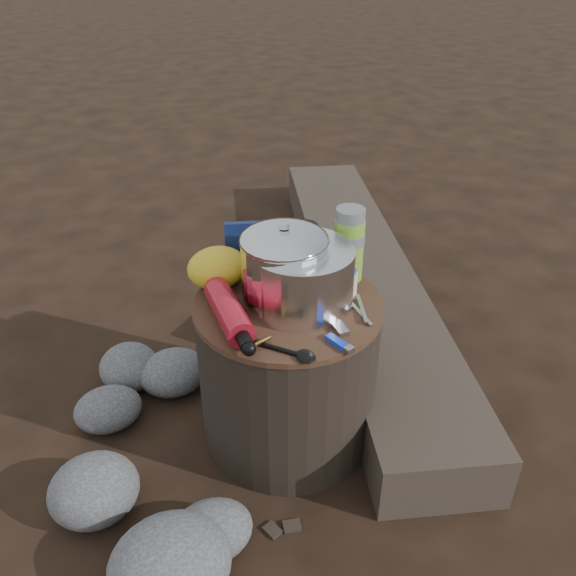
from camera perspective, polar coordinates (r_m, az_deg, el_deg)
name	(u,v)px	position (r m, az deg, el deg)	size (l,w,h in m)	color
ground	(288,429)	(1.75, 0.00, -13.43)	(60.00, 60.00, 0.00)	black
stump	(288,371)	(1.61, 0.00, -7.96)	(0.47, 0.47, 0.44)	black
rock_ring	(156,436)	(1.65, -12.58, -13.72)	(0.40, 0.88, 0.17)	#535357
log_main	(361,279)	(2.27, 7.06, 0.86)	(0.33, 1.99, 0.17)	#3B3128
log_small	(303,272)	(2.38, 1.41, 1.59)	(0.19, 1.05, 0.09)	#3B3128
foil_windscreen	(302,277)	(1.43, 1.34, 1.04)	(0.25, 0.25, 0.15)	white
camping_pot	(284,266)	(1.42, -0.37, 2.10)	(0.21, 0.21, 0.21)	silver
fuel_bottle	(229,312)	(1.39, -5.70, -2.30)	(0.07, 0.27, 0.07)	red
thermos	(349,245)	(1.54, 5.87, 4.17)	(0.08, 0.08, 0.20)	#81BB32
travel_mug	(303,246)	(1.61, 1.45, 4.10)	(0.08, 0.08, 0.12)	black
stuff_sack	(217,268)	(1.53, -6.83, 1.97)	(0.16, 0.13, 0.11)	yellow
food_pouch	(246,247)	(1.59, -4.08, 3.94)	(0.11, 0.02, 0.14)	#0E1A4A
lighter	(337,342)	(1.34, 4.74, -5.17)	(0.02, 0.08, 0.01)	blue
multitool	(336,324)	(1.39, 4.68, -3.47)	(0.03, 0.09, 0.01)	#ABABB0
pot_grabber	(359,311)	(1.45, 6.88, -2.24)	(0.03, 0.12, 0.01)	#ABABB0
spork	(275,348)	(1.32, -1.25, -5.75)	(0.03, 0.16, 0.01)	black
squeeze_bottle	(350,282)	(1.49, 5.98, 0.61)	(0.04, 0.04, 0.09)	silver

